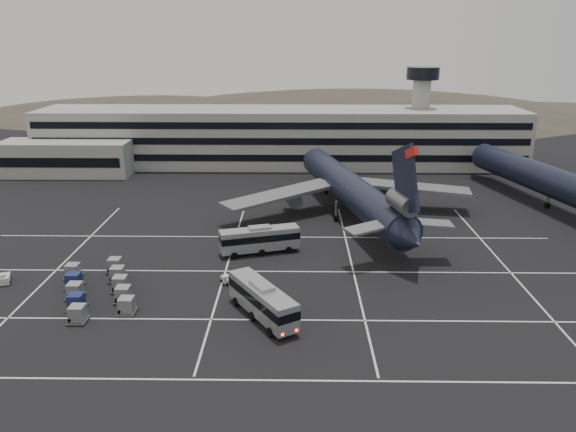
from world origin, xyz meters
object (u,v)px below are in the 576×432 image
Objects in this scene: trijet_main at (351,190)px; bus_far at (260,238)px; tug_a at (5,279)px; bus_near at (262,299)px; uld_cluster at (98,287)px.

bus_far is at bearing -144.51° from trijet_main.
tug_a is at bearing 91.80° from bus_far.
trijet_main is at bearing 38.07° from bus_near.
trijet_main reaches higher than tug_a.
trijet_main is 23.43m from bus_far.
bus_near reaches higher than bus_far.
uld_cluster reaches higher than tug_a.
bus_near is 22.20m from uld_cluster.
bus_near is at bearing -15.15° from uld_cluster.
tug_a is (-33.47, -11.44, -1.67)m from bus_far.
bus_far is (-15.35, -17.46, -2.92)m from trijet_main.
tug_a is 14.06m from uld_cluster.
bus_far is (-1.60, 20.43, -0.04)m from bus_near.
bus_near is 0.97× the size of bus_far.
bus_far is at bearing 36.49° from uld_cluster.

